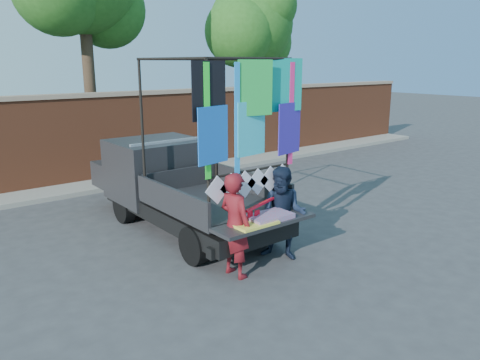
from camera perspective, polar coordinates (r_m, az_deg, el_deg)
ground at (r=8.48m, az=-2.45°, el=-9.91°), size 90.00×90.00×0.00m
brick_wall at (r=14.20m, az=-19.42°, el=4.72°), size 30.00×0.45×2.61m
curb at (r=13.80m, az=-18.03°, el=-0.80°), size 30.00×1.20×0.12m
tree_right at (r=18.82m, az=1.58°, el=18.10°), size 4.20×3.30×6.62m
pickup_truck at (r=10.34m, az=-8.53°, el=-0.38°), size 2.24×5.62×3.54m
woman at (r=7.65m, az=-0.60°, el=-5.53°), size 0.48×0.68×1.76m
man at (r=8.37m, az=5.31°, el=-4.10°), size 0.99×1.04×1.69m
streamer_bundle at (r=7.90m, az=2.00°, el=-4.43°), size 0.88×0.34×0.63m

